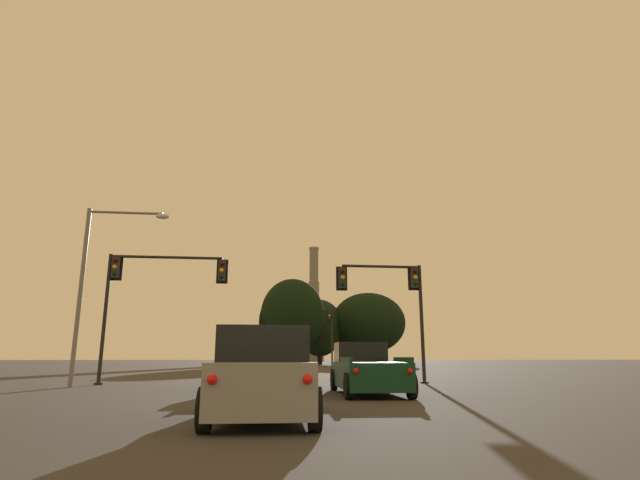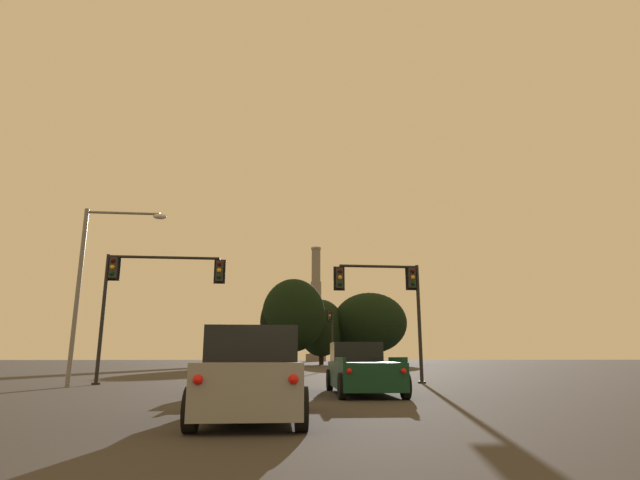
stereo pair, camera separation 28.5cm
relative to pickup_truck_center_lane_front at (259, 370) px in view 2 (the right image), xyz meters
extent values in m
cube|color=navy|center=(0.00, -0.32, -0.14)|extent=(2.07, 5.42, 0.88)
cube|color=black|center=(0.02, 1.43, 0.66)|extent=(1.86, 1.82, 0.72)
cube|color=navy|center=(-0.96, -1.70, 0.38)|extent=(0.13, 2.43, 0.16)
cube|color=navy|center=(0.92, -1.72, 0.38)|extent=(0.13, 2.43, 0.16)
cylinder|color=black|center=(-0.96, 1.89, -0.40)|extent=(0.23, 0.80, 0.80)
cylinder|color=black|center=(1.00, 1.86, -0.40)|extent=(0.23, 0.80, 0.80)
cylinder|color=black|center=(-1.01, -2.51, -0.40)|extent=(0.23, 0.80, 0.80)
cylinder|color=black|center=(0.95, -2.54, -0.40)|extent=(0.23, 0.80, 0.80)
sphere|color=red|center=(-0.86, -3.03, 0.05)|extent=(0.17, 0.17, 0.17)
sphere|color=red|center=(0.78, -3.05, 0.05)|extent=(0.17, 0.17, 0.17)
cube|color=gray|center=(-0.02, -8.18, -0.12)|extent=(2.04, 4.85, 0.95)
cube|color=black|center=(-0.02, -8.06, 0.71)|extent=(1.85, 2.84, 0.70)
cylinder|color=black|center=(-0.91, -6.24, -0.42)|extent=(0.24, 0.77, 0.76)
cylinder|color=black|center=(0.97, -6.28, -0.42)|extent=(0.24, 0.77, 0.76)
cylinder|color=black|center=(-1.01, -10.08, -0.42)|extent=(0.24, 0.77, 0.76)
cylinder|color=black|center=(0.87, -10.13, -0.42)|extent=(0.24, 0.77, 0.76)
sphere|color=red|center=(-0.86, -10.58, 0.09)|extent=(0.17, 0.17, 0.17)
sphere|color=red|center=(0.70, -10.62, 0.09)|extent=(0.17, 0.17, 0.17)
cube|color=#0F3823|center=(3.64, -1.38, -0.14)|extent=(2.21, 5.47, 0.88)
cube|color=black|center=(3.71, 0.38, 0.66)|extent=(1.91, 1.87, 0.72)
cube|color=#0F3823|center=(2.65, -2.72, 0.38)|extent=(0.19, 2.43, 0.16)
cube|color=#0F3823|center=(4.53, -2.80, 0.38)|extent=(0.19, 2.43, 0.16)
cylinder|color=black|center=(2.75, 0.86, -0.40)|extent=(0.25, 0.81, 0.80)
cylinder|color=black|center=(4.71, 0.78, -0.40)|extent=(0.25, 0.81, 0.80)
cylinder|color=black|center=(2.58, -3.54, -0.40)|extent=(0.25, 0.81, 0.80)
cylinder|color=black|center=(4.53, -3.61, -0.40)|extent=(0.25, 0.81, 0.80)
sphere|color=red|center=(2.72, -4.06, 0.05)|extent=(0.17, 0.17, 0.17)
sphere|color=red|center=(4.35, -4.13, 0.05)|extent=(0.17, 0.17, 0.17)
cylinder|color=black|center=(7.37, 35.11, 2.38)|extent=(0.18, 0.18, 6.36)
cylinder|color=black|center=(7.37, 35.11, -0.75)|extent=(0.40, 0.40, 0.10)
cube|color=#282828|center=(7.08, 35.11, 4.89)|extent=(0.34, 0.34, 1.04)
cube|color=black|center=(7.08, 35.29, 4.89)|extent=(0.58, 0.03, 1.25)
sphere|color=#320504|center=(7.08, 34.92, 5.21)|extent=(0.22, 0.22, 0.22)
sphere|color=#F2AD14|center=(7.08, 34.92, 4.89)|extent=(0.22, 0.22, 0.22)
sphere|color=black|center=(7.08, 34.92, 4.57)|extent=(0.22, 0.22, 0.22)
cylinder|color=black|center=(8.01, 5.87, 2.18)|extent=(0.18, 0.18, 5.97)
cylinder|color=black|center=(8.01, 5.87, -0.75)|extent=(0.40, 0.40, 0.10)
cube|color=#282828|center=(7.72, 5.87, 4.49)|extent=(0.34, 0.34, 1.04)
cube|color=black|center=(7.72, 6.05, 4.49)|extent=(0.58, 0.03, 1.25)
sphere|color=#320504|center=(7.72, 5.68, 4.81)|extent=(0.22, 0.22, 0.22)
sphere|color=#F2AD14|center=(7.72, 5.68, 4.49)|extent=(0.22, 0.22, 0.22)
sphere|color=black|center=(7.72, 5.68, 4.17)|extent=(0.22, 0.22, 0.22)
cylinder|color=black|center=(5.96, 5.87, 5.06)|extent=(4.10, 0.14, 0.14)
sphere|color=black|center=(8.01, 5.87, 5.06)|extent=(0.18, 0.18, 0.18)
cube|color=#282828|center=(3.92, 5.87, 4.42)|extent=(0.34, 0.34, 1.04)
cube|color=black|center=(3.92, 6.05, 4.42)|extent=(0.58, 0.03, 1.25)
sphere|color=#320504|center=(3.92, 5.68, 4.74)|extent=(0.22, 0.22, 0.22)
sphere|color=#F2AD14|center=(3.92, 5.68, 4.42)|extent=(0.22, 0.22, 0.22)
sphere|color=black|center=(3.92, 5.68, 4.10)|extent=(0.22, 0.22, 0.22)
cylinder|color=black|center=(-7.69, 6.18, 2.33)|extent=(0.18, 0.18, 6.27)
cylinder|color=black|center=(-7.69, 6.18, -0.75)|extent=(0.40, 0.40, 0.10)
cube|color=#282828|center=(-7.40, 6.18, 4.80)|extent=(0.34, 0.34, 1.04)
cube|color=black|center=(-7.40, 6.36, 4.80)|extent=(0.58, 0.03, 1.25)
sphere|color=#320504|center=(-7.40, 5.99, 5.12)|extent=(0.22, 0.22, 0.22)
sphere|color=#F2AD14|center=(-7.40, 5.99, 4.80)|extent=(0.22, 0.22, 0.22)
sphere|color=black|center=(-7.40, 5.99, 4.47)|extent=(0.22, 0.22, 0.22)
cylinder|color=black|center=(-4.94, 6.18, 5.37)|extent=(5.49, 0.14, 0.14)
sphere|color=black|center=(-7.69, 6.18, 5.37)|extent=(0.18, 0.18, 0.18)
cube|color=#282828|center=(-2.20, 6.18, 4.73)|extent=(0.34, 0.34, 1.04)
cube|color=black|center=(-2.20, 6.36, 4.73)|extent=(0.58, 0.03, 1.25)
sphere|color=#320504|center=(-2.20, 5.99, 5.05)|extent=(0.22, 0.22, 0.22)
sphere|color=#F2AD14|center=(-2.20, 5.99, 4.73)|extent=(0.22, 0.22, 0.22)
sphere|color=black|center=(-2.20, 5.99, 4.40)|extent=(0.22, 0.22, 0.22)
cylinder|color=slate|center=(-8.31, 4.38, 3.23)|extent=(0.20, 0.20, 8.08)
cylinder|color=slate|center=(-6.63, 4.38, 7.12)|extent=(3.36, 0.12, 0.12)
sphere|color=slate|center=(-8.31, 4.38, 7.12)|extent=(0.20, 0.20, 0.20)
ellipsoid|color=silver|center=(-4.95, 4.38, 7.00)|extent=(0.64, 0.36, 0.26)
cylinder|color=slate|center=(17.23, 153.09, 0.45)|extent=(6.88, 6.88, 2.50)
cylinder|color=gray|center=(17.23, 153.09, 7.84)|extent=(4.30, 4.30, 12.29)
cylinder|color=gray|center=(17.23, 153.09, 20.14)|extent=(3.70, 3.70, 12.29)
cylinder|color=gray|center=(17.23, 153.09, 32.43)|extent=(3.09, 3.09, 12.29)
cylinder|color=gray|center=(17.23, 153.09, 38.23)|extent=(3.47, 3.47, 0.70)
cylinder|color=black|center=(10.13, 71.33, 0.56)|extent=(0.84, 0.84, 2.72)
ellipsoid|color=black|center=(10.13, 71.33, 5.71)|extent=(8.40, 7.56, 10.12)
cylinder|color=black|center=(19.05, 71.22, 0.87)|extent=(1.35, 1.35, 3.35)
ellipsoid|color=black|center=(19.05, 71.22, 6.65)|extent=(13.47, 12.12, 10.93)
cylinder|color=black|center=(4.66, 62.87, 1.02)|extent=(1.03, 1.03, 3.65)
ellipsoid|color=black|center=(4.66, 62.87, 7.27)|extent=(10.32, 9.29, 11.79)
cylinder|color=black|center=(3.49, 63.17, 0.67)|extent=(0.85, 0.85, 2.95)
ellipsoid|color=black|center=(3.49, 63.17, 6.14)|extent=(8.50, 7.65, 10.66)
camera|label=1|loc=(-0.06, -19.16, 0.44)|focal=28.00mm
camera|label=2|loc=(0.22, -19.19, 0.44)|focal=28.00mm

